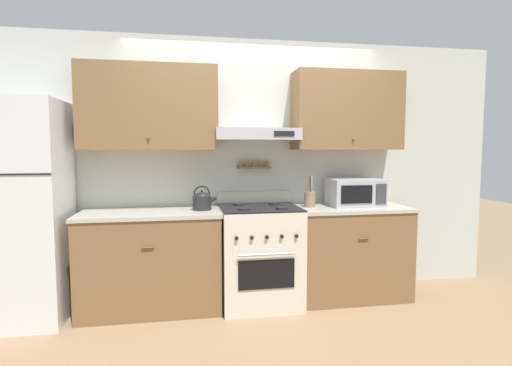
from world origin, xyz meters
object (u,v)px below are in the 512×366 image
Objects in this scene: tea_kettle at (202,200)px; stove_range at (260,255)px; refrigerator at (19,212)px; utensil_crock at (310,199)px; microwave at (355,192)px.

stove_range is at bearing -6.73° from tea_kettle.
refrigerator reaches higher than utensil_crock.
refrigerator is (-2.06, -0.01, 0.47)m from stove_range.
stove_range is 4.59× the size of tea_kettle.
microwave is at bearing 4.68° from stove_range.
refrigerator reaches higher than microwave.
microwave is (0.98, 0.08, 0.57)m from stove_range.
stove_range is 1.14m from microwave.
refrigerator is at bearing -178.36° from utensil_crock.
utensil_crock is at bearing 0.00° from tea_kettle.
refrigerator is at bearing -178.28° from microwave.
utensil_crock is (1.04, 0.00, -0.01)m from tea_kettle.
utensil_crock reaches higher than microwave.
tea_kettle is 0.75× the size of utensil_crock.
stove_range is 0.55× the size of refrigerator.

